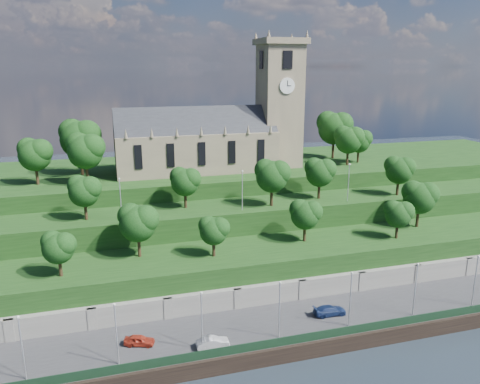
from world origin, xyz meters
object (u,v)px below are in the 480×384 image
object	(u,v)px
church	(218,133)
car_right	(330,310)
car_middle	(213,342)
car_left	(139,340)

from	to	relation	value
church	car_right	distance (m)	45.19
church	car_middle	distance (m)	48.96
car_left	car_right	xyz separation A→B (m)	(26.22, 0.08, 0.03)
church	car_middle	xyz separation A→B (m)	(-11.43, -43.28, -19.84)
car_middle	car_right	world-z (taller)	car_right
car_left	car_right	bearing A→B (deg)	-71.21
church	car_left	size ratio (longest dim) A/B	10.17
church	car_right	bearing A→B (deg)	-81.38
church	car_left	bearing A→B (deg)	-116.58
car_middle	car_right	distance (m)	17.79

